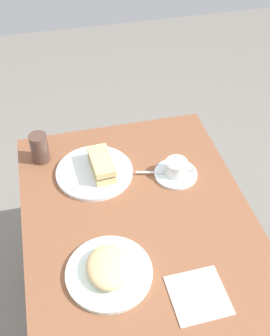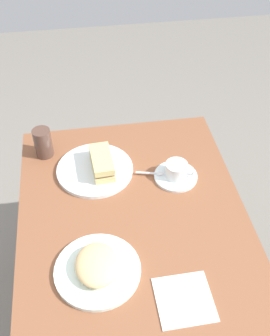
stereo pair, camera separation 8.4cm
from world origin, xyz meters
name	(u,v)px [view 2 (the right image)]	position (x,y,z in m)	size (l,w,h in m)	color
dining_table	(140,267)	(0.00, 0.00, 0.62)	(1.21, 0.72, 0.70)	brown
sandwich_plate	(95,170)	(0.35, 0.10, 0.71)	(0.27, 0.27, 0.01)	white
sandwich_front	(102,163)	(0.35, 0.08, 0.75)	(0.15, 0.08, 0.06)	#D2BB7A
coffee_saucer	(176,176)	(0.28, -0.17, 0.71)	(0.15, 0.15, 0.01)	silver
coffee_cup	(177,169)	(0.28, -0.17, 0.74)	(0.08, 0.10, 0.05)	white
spoon	(155,173)	(0.30, -0.10, 0.72)	(0.04, 0.10, 0.01)	silver
side_plate	(98,270)	(-0.05, 0.13, 0.71)	(0.24, 0.24, 0.01)	silver
side_food_pile	(97,265)	(-0.05, 0.13, 0.74)	(0.15, 0.12, 0.04)	#E3BF83
napkin	(184,300)	(-0.17, -0.09, 0.70)	(0.15, 0.15, 0.00)	white
drinking_glass	(43,143)	(0.47, 0.28, 0.76)	(0.06, 0.06, 0.11)	brown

